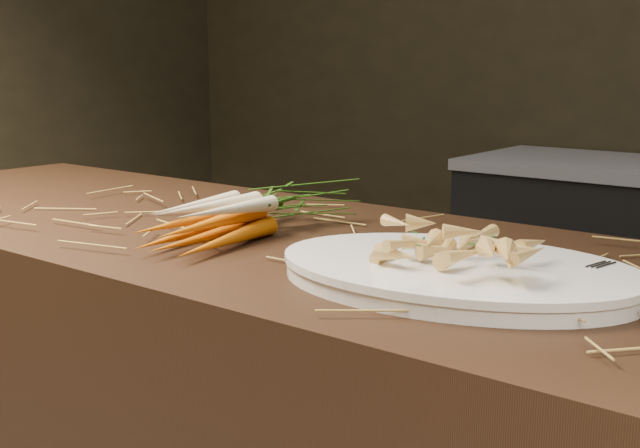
{
  "coord_description": "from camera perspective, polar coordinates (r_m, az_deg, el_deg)",
  "views": [
    {
      "loc": [
        0.83,
        -0.71,
        1.19
      ],
      "look_at": [
        0.12,
        0.19,
        0.96
      ],
      "focal_mm": 45.0,
      "sensor_mm": 36.0,
      "label": 1
    }
  ],
  "objects": [
    {
      "name": "serving_platter",
      "position": [
        1.08,
        9.64,
        -3.63
      ],
      "size": [
        0.54,
        0.41,
        0.03
      ],
      "primitive_type": null,
      "rotation": [
        0.0,
        0.0,
        0.19
      ],
      "color": "white",
      "rests_on": "main_counter"
    },
    {
      "name": "roasted_veg_heap",
      "position": [
        1.07,
        9.71,
        -1.58
      ],
      "size": [
        0.26,
        0.21,
        0.05
      ],
      "primitive_type": null,
      "rotation": [
        0.0,
        0.0,
        0.19
      ],
      "color": "#BA8639",
      "rests_on": "serving_platter"
    },
    {
      "name": "straw_bedding",
      "position": [
        1.33,
        -1.07,
        -0.77
      ],
      "size": [
        1.4,
        0.6,
        0.02
      ],
      "primitive_type": null,
      "color": "#A48938",
      "rests_on": "main_counter"
    },
    {
      "name": "serving_fork",
      "position": [
        1.02,
        18.53,
        -4.14
      ],
      "size": [
        0.05,
        0.18,
        0.0
      ],
      "primitive_type": "cube",
      "rotation": [
        0.0,
        0.0,
        -0.21
      ],
      "color": "silver",
      "rests_on": "serving_platter"
    },
    {
      "name": "root_veg_bunch",
      "position": [
        1.39,
        -4.49,
        1.11
      ],
      "size": [
        0.18,
        0.47,
        0.09
      ],
      "rotation": [
        0.0,
        0.0,
        0.08
      ],
      "color": "#DA610D",
      "rests_on": "main_counter"
    }
  ]
}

